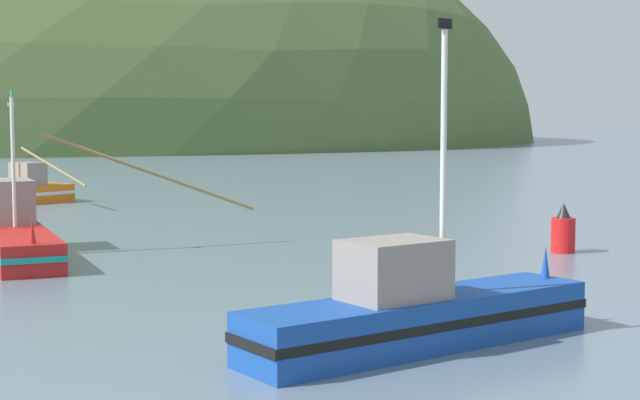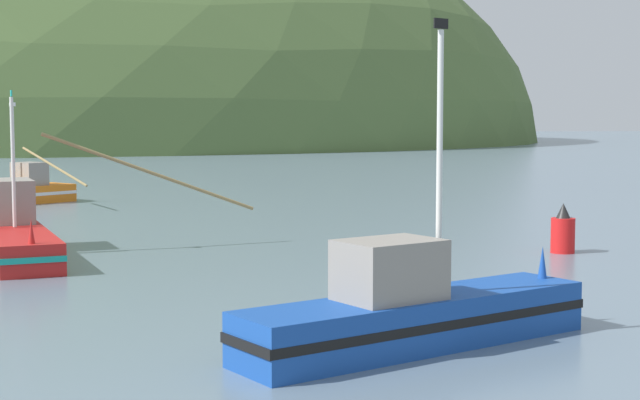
% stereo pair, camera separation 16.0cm
% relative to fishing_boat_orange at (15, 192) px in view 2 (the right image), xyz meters
% --- Properties ---
extents(hill_far_left, '(207.12, 165.70, 103.52)m').
position_rel_fishing_boat_orange_xyz_m(hill_far_left, '(-23.29, 141.84, -0.65)').
color(hill_far_left, '#516B38').
rests_on(hill_far_left, ground).
extents(fishing_boat_orange, '(8.45, 9.44, 5.29)m').
position_rel_fishing_boat_orange_xyz_m(fishing_boat_orange, '(0.00, 0.00, 0.00)').
color(fishing_boat_orange, orange).
rests_on(fishing_boat_orange, ground).
extents(fishing_boat_blue, '(7.78, 4.95, 6.41)m').
position_rel_fishing_boat_orange_xyz_m(fishing_boat_blue, '(12.56, -34.00, 0.06)').
color(fishing_boat_blue, '#19479E').
rests_on(fishing_boat_blue, ground).
extents(fishing_boat_red, '(15.96, 10.05, 5.38)m').
position_rel_fishing_boat_orange_xyz_m(fishing_boat_red, '(2.87, -19.34, 0.09)').
color(fishing_boat_red, red).
rests_on(fishing_boat_red, ground).
extents(channel_buoy, '(0.79, 0.79, 1.66)m').
position_rel_fishing_boat_orange_xyz_m(channel_buoy, '(20.86, -21.85, 0.05)').
color(channel_buoy, red).
rests_on(channel_buoy, ground).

